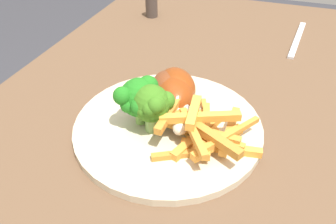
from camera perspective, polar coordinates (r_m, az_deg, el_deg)
The scene contains 10 objects.
dining_table at distance 0.55m, azimuth 2.33°, elevation -13.39°, with size 1.22×0.69×0.75m.
dinner_plate at distance 0.47m, azimuth -0.00°, elevation -2.48°, with size 0.27×0.27×0.01m, color beige.
broccoli_floret_front at distance 0.44m, azimuth -5.42°, elevation 2.43°, with size 0.06×0.06×0.07m.
broccoli_floret_middle at distance 0.43m, azimuth -2.70°, elevation 1.31°, with size 0.05×0.06×0.07m.
carrot_fries_pile at distance 0.43m, azimuth 6.47°, elevation -3.23°, with size 0.15×0.14×0.05m.
chicken_drumstick_near at distance 0.50m, azimuth 1.71°, elevation 4.28°, with size 0.13×0.10×0.05m.
chicken_drumstick_far at distance 0.48m, azimuth 1.19°, elevation 3.01°, with size 0.13×0.08×0.05m.
chicken_drumstick_extra at distance 0.49m, azimuth 0.23°, elevation 3.74°, with size 0.13×0.09×0.05m.
fork at distance 0.78m, azimuth 21.82°, elevation 11.84°, with size 0.19×0.01×0.01m, color silver.
pepper_shaker at distance 0.85m, azimuth -2.92°, elevation 17.98°, with size 0.03×0.03×0.05m, color #423833.
Camera 1 is at (0.33, 0.09, 1.07)m, focal length 34.61 mm.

